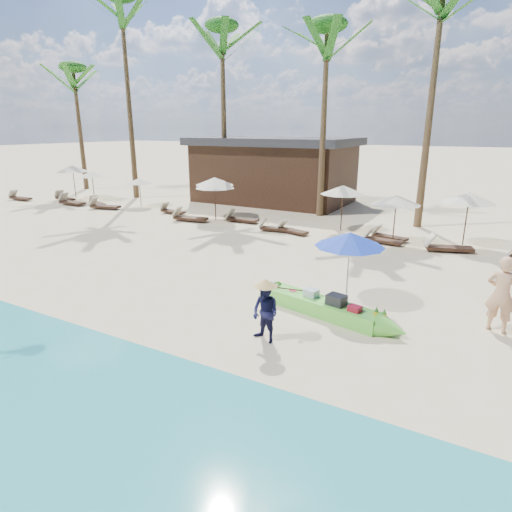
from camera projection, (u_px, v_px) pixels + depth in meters
The scene contains 33 objects.
ground at pixel (246, 318), 11.55m from camera, with size 240.00×240.00×0.00m, color beige.
wet_sand_strip at pixel (100, 427), 7.37m from camera, with size 240.00×4.50×0.01m, color tan.
green_canoe at pixel (322, 306), 11.76m from camera, with size 5.30×1.49×0.68m.
tourist at pixel (501, 294), 10.58m from camera, with size 0.72×0.47×1.98m, color tan.
vendor_green at pixel (265, 313), 10.14m from camera, with size 0.71×0.56×1.47m, color #15153A.
blue_umbrella at pixel (350, 239), 12.02m from camera, with size 1.99×1.99×2.14m.
resort_parasol_0 at pixel (73, 169), 30.82m from camera, with size 2.27×2.27×2.33m.
lounger_0_left at pixel (19, 197), 30.23m from camera, with size 1.85×0.65×0.62m.
lounger_0_right at pixel (64, 198), 30.03m from camera, with size 1.89×0.80×0.62m.
resort_parasol_1 at pixel (92, 174), 29.90m from camera, with size 1.96×1.96×2.02m.
lounger_1_left at pixel (71, 202), 28.32m from camera, with size 2.01×0.65×0.68m.
lounger_1_right at pixel (97, 203), 28.24m from camera, with size 1.74×1.03×0.57m.
resort_parasol_2 at pixel (139, 181), 27.59m from camera, with size 1.76×1.76×1.82m.
lounger_2_left at pixel (103, 206), 26.95m from camera, with size 2.05×1.08×0.67m.
resort_parasol_3 at pixel (215, 181), 24.08m from camera, with size 2.19×2.19×2.26m.
lounger_3_left at pixel (172, 210), 25.52m from camera, with size 1.74×0.70×0.58m.
lounger_3_right at pixel (188, 217), 23.47m from camera, with size 2.05×0.88×0.67m.
resort_parasol_4 at pixel (215, 184), 23.18m from camera, with size 2.14×2.14×2.21m.
lounger_4_left at pixel (241, 218), 23.22m from camera, with size 1.82×0.62×0.61m.
lounger_4_right at pixel (274, 228), 21.17m from camera, with size 1.73×0.76×0.57m.
resort_parasol_5 at pixel (343, 190), 20.82m from camera, with size 2.19×2.19×2.26m.
lounger_5_left at pixel (291, 230), 20.78m from camera, with size 1.69×0.86×0.55m.
resort_parasol_6 at pixel (396, 200), 18.46m from camera, with size 2.09×2.09×2.15m.
lounger_6_left at pixel (388, 236), 19.61m from camera, with size 1.72×0.87×0.56m.
lounger_6_right at pixel (381, 239), 18.98m from camera, with size 1.74×0.69×0.58m.
resort_parasol_7 at pixel (469, 198), 18.19m from camera, with size 2.24×2.24×2.31m.
lounger_7_left at pixel (446, 247), 17.70m from camera, with size 2.02×1.17×0.66m.
palm_0 at pixel (75, 85), 33.61m from camera, with size 2.08×2.08×9.90m.
palm_1 at pixel (123, 35), 28.37m from camera, with size 2.08×2.08×13.60m.
palm_2 at pixel (222, 56), 26.38m from camera, with size 2.08×2.08×11.33m.
palm_3 at pixel (326, 56), 22.58m from camera, with size 2.08×2.08×10.52m.
palm_4 at pixel (440, 25), 19.55m from camera, with size 2.08×2.08×11.70m.
pavilion_west at pixel (274, 169), 29.29m from camera, with size 10.80×6.60×4.30m.
Camera 1 is at (5.36, -9.11, 4.96)m, focal length 30.00 mm.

